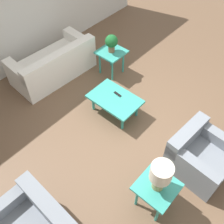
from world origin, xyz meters
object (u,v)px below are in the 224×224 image
Objects in this scene: side_table_plant at (111,55)px; armchair at (199,156)px; sofa at (54,65)px; coffee_table at (115,100)px; potted_plant at (111,42)px; side_table_lamp at (156,189)px; table_lamp at (161,175)px.

armchair is at bearing 161.67° from side_table_plant.
coffee_table is (-1.66, -0.04, 0.05)m from sofa.
sofa is 1.67m from coffee_table.
sofa is at bearing 1.48° from coffee_table.
armchair is 2.71m from side_table_plant.
potted_plant is at bearing 180.00° from side_table_plant.
sofa is 3.39m from side_table_lamp.
side_table_plant is at bearing -37.11° from table_lamp.
armchair is 1.66× the size of side_table_plant.
sofa is 4.72× the size of potted_plant.
side_table_lamp is at bearing 77.05° from sofa.
coffee_table is 1.94m from table_lamp.
potted_plant is 0.75× the size of table_lamp.
sofa is at bearing 46.15° from side_table_plant.
armchair is at bearing -99.39° from table_lamp.
side_table_plant is at bearing 75.78° from armchair.
potted_plant is at bearing 75.78° from armchair.
side_table_plant is at bearing 0.00° from potted_plant.
side_table_plant is 3.02m from side_table_lamp.
side_table_plant is at bearing -37.11° from side_table_lamp.
sofa reaches higher than armchair.
sofa is at bearing -16.08° from side_table_lamp.
potted_plant is 3.02m from table_lamp.
sofa is 1.24m from side_table_plant.
sofa is 3.43m from table_lamp.
coffee_table is 2.46× the size of potted_plant.
potted_plant is (2.57, -0.85, 0.49)m from armchair.
armchair is 1.83× the size of table_lamp.
armchair is at bearing 93.67° from sofa.
side_table_plant is 1.10× the size of table_lamp.
side_table_lamp is at bearing 142.89° from side_table_plant.
armchair is 0.99× the size of coffee_table.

